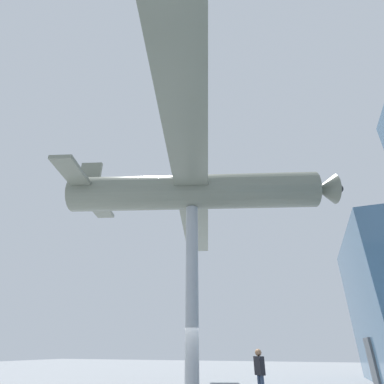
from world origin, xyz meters
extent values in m
cube|color=#51565B|center=(-8.60, 7.55, 1.15)|extent=(1.80, 0.12, 2.30)
cylinder|color=#999EA3|center=(0.00, 0.00, 3.95)|extent=(0.56, 0.56, 7.89)
cylinder|color=slate|center=(0.00, 0.00, 8.77)|extent=(5.20, 12.29, 1.76)
cube|color=slate|center=(0.00, 0.00, 8.77)|extent=(19.82, 7.32, 0.18)
cube|color=slate|center=(1.54, -5.19, 8.90)|extent=(6.48, 2.80, 0.18)
cube|color=slate|center=(1.54, -5.19, 9.80)|extent=(0.49, 1.11, 1.70)
cone|color=slate|center=(-1.89, 6.35, 8.77)|extent=(1.71, 1.34, 1.50)
sphere|color=black|center=(-2.08, 6.98, 8.77)|extent=(0.44, 0.44, 0.44)
cube|color=black|center=(-0.98, 2.45, 1.16)|extent=(0.43, 0.44, 0.64)
sphere|color=#936B4C|center=(-0.98, 2.45, 1.61)|extent=(0.26, 0.26, 0.26)
camera|label=1|loc=(12.65, 4.43, 1.76)|focal=28.00mm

